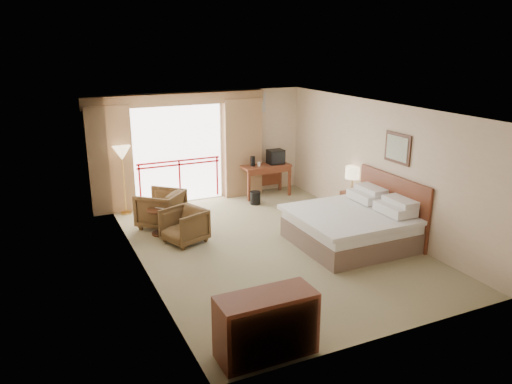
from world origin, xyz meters
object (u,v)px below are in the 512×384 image
wastebasket (255,198)px  dresser (266,325)px  desk (264,171)px  tv (276,157)px  floor_lamp (122,156)px  bed (352,226)px  table_lamp (353,173)px  armchair_far (162,226)px  side_table (160,217)px  armchair_near (185,242)px  nightstand (352,205)px

wastebasket → dresser: bearing=-113.5°
desk → tv: tv is taller
desk → wastebasket: desk is taller
desk → floor_lamp: size_ratio=0.78×
bed → table_lamp: size_ratio=3.66×
armchair_far → side_table: bearing=25.3°
wastebasket → table_lamp: bearing=-47.1°
table_lamp → wastebasket: bearing=132.9°
desk → armchair_near: 3.65m
dresser → desk: bearing=68.0°
tv → wastebasket: bearing=-149.4°
armchair_far → side_table: size_ratio=1.59×
wastebasket → side_table: size_ratio=0.58×
bed → floor_lamp: floor_lamp is taller
bed → desk: (-0.15, 3.68, 0.26)m
bed → desk: 3.70m
bed → side_table: size_ratio=3.83×
armchair_near → armchair_far: bearing=169.2°
armchair_near → tv: bearing=103.1°
armchair_far → armchair_near: armchair_far is taller
table_lamp → tv: 2.40m
nightstand → dresser: bearing=-131.4°
wastebasket → armchair_near: 2.81m
bed → side_table: bearing=147.8°
bed → armchair_near: (-2.99, 1.47, -0.38)m
wastebasket → bed: bearing=-77.4°
side_table → dresser: (0.18, -4.67, 0.05)m
tv → armchair_near: tv is taller
tv → wastebasket: tv is taller
table_lamp → dresser: size_ratio=0.46×
nightstand → floor_lamp: size_ratio=0.36×
bed → table_lamp: 1.76m
armchair_far → wastebasket: bearing=144.7°
nightstand → floor_lamp: (-4.63, 2.44, 1.09)m
armchair_far → side_table: side_table is taller
bed → dresser: size_ratio=1.67×
wastebasket → side_table: (-2.63, -0.98, 0.22)m
nightstand → side_table: 4.32m
wastebasket → dresser: (-2.46, -5.65, 0.26)m
wastebasket → armchair_near: size_ratio=0.42×
bed → dresser: (-3.14, -2.57, 0.05)m
table_lamp → armchair_far: size_ratio=0.66×
desk → dresser: (-2.99, -6.26, -0.21)m
bed → side_table: (-3.32, 2.09, 0.00)m
nightstand → tv: 2.55m
bed → nightstand: bed is taller
table_lamp → floor_lamp: bearing=152.8°
nightstand → side_table: size_ratio=1.04×
tv → armchair_near: (-3.14, -2.15, -1.00)m
armchair_near → dresser: (-0.16, -4.05, 0.43)m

